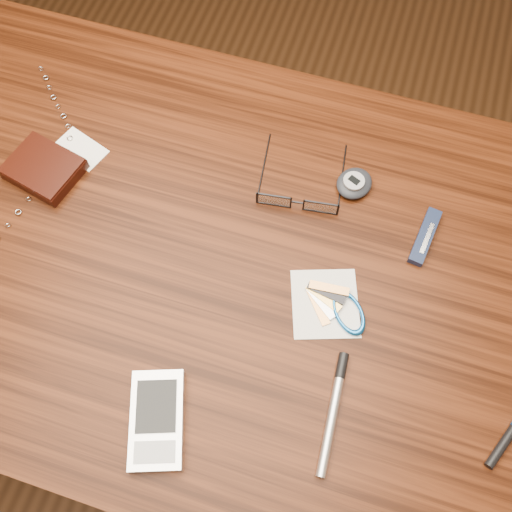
# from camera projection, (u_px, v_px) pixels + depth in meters

# --- Properties ---
(ground) EXTENTS (3.80, 3.80, 0.00)m
(ground) POSITION_uv_depth(u_px,v_px,m) (227.00, 372.00, 1.48)
(ground) COLOR #472814
(ground) RESTS_ON ground
(desk) EXTENTS (1.00, 0.70, 0.75)m
(desk) POSITION_uv_depth(u_px,v_px,m) (207.00, 276.00, 0.89)
(desk) COLOR #3A1709
(desk) RESTS_ON ground
(wallet_and_card) EXTENTS (0.13, 0.14, 0.02)m
(wallet_and_card) POSITION_uv_depth(u_px,v_px,m) (45.00, 168.00, 0.84)
(wallet_and_card) COLOR black
(wallet_and_card) RESTS_ON desk
(eyeglasses) EXTENTS (0.13, 0.14, 0.03)m
(eyeglasses) POSITION_uv_depth(u_px,v_px,m) (298.00, 200.00, 0.82)
(eyeglasses) COLOR black
(eyeglasses) RESTS_ON desk
(pda_phone) EXTENTS (0.10, 0.13, 0.02)m
(pda_phone) POSITION_uv_depth(u_px,v_px,m) (157.00, 420.00, 0.69)
(pda_phone) COLOR silver
(pda_phone) RESTS_ON desk
(pedometer) EXTENTS (0.07, 0.07, 0.02)m
(pedometer) POSITION_uv_depth(u_px,v_px,m) (354.00, 183.00, 0.83)
(pedometer) COLOR black
(pedometer) RESTS_ON desk
(notepad_keys) EXTENTS (0.13, 0.12, 0.01)m
(notepad_keys) POSITION_uv_depth(u_px,v_px,m) (337.00, 307.00, 0.76)
(notepad_keys) COLOR white
(notepad_keys) RESTS_ON desk
(pocket_knife) EXTENTS (0.03, 0.09, 0.01)m
(pocket_knife) POSITION_uv_depth(u_px,v_px,m) (425.00, 237.00, 0.80)
(pocket_knife) COLOR #121A37
(pocket_knife) RESTS_ON desk
(silver_pen) EXTENTS (0.02, 0.15, 0.01)m
(silver_pen) POSITION_uv_depth(u_px,v_px,m) (335.00, 403.00, 0.70)
(silver_pen) COLOR silver
(silver_pen) RESTS_ON desk
(black_blue_pen) EXTENTS (0.04, 0.08, 0.01)m
(black_blue_pen) POSITION_uv_depth(u_px,v_px,m) (508.00, 437.00, 0.69)
(black_blue_pen) COLOR black
(black_blue_pen) RESTS_ON desk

